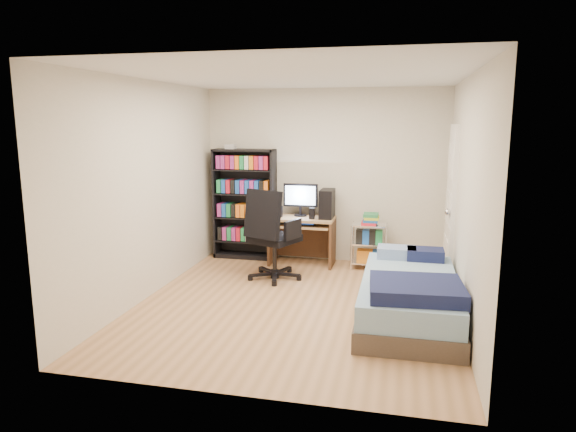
% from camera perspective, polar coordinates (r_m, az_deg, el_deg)
% --- Properties ---
extents(room, '(3.58, 4.08, 2.58)m').
position_cam_1_polar(room, '(5.55, 0.92, 2.36)').
color(room, tan).
rests_on(room, ground).
extents(media_shelf, '(0.92, 0.31, 1.70)m').
position_cam_1_polar(media_shelf, '(7.67, -4.84, 1.48)').
color(media_shelf, black).
rests_on(media_shelf, room).
extents(computer_desk, '(0.92, 0.53, 1.15)m').
position_cam_1_polar(computer_desk, '(7.35, 2.36, -0.59)').
color(computer_desk, tan).
rests_on(computer_desk, room).
extents(office_chair, '(0.93, 0.93, 1.20)m').
position_cam_1_polar(office_chair, '(6.67, -1.76, -3.87)').
color(office_chair, black).
rests_on(office_chair, room).
extents(wire_cart, '(0.48, 0.35, 0.78)m').
position_cam_1_polar(wire_cart, '(7.22, 9.03, -1.86)').
color(wire_cart, white).
rests_on(wire_cart, room).
extents(bed, '(1.00, 1.99, 0.57)m').
position_cam_1_polar(bed, '(5.53, 13.36, -8.65)').
color(bed, '#50433B').
rests_on(bed, room).
extents(door, '(0.12, 0.80, 2.00)m').
position_cam_1_polar(door, '(6.83, 17.62, 1.28)').
color(door, white).
rests_on(door, room).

